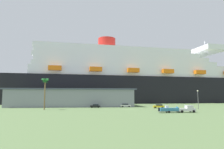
{
  "coord_description": "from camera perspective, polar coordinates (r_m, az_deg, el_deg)",
  "views": [
    {
      "loc": [
        -14.2,
        -77.52,
        5.0
      ],
      "look_at": [
        -2.21,
        44.18,
        18.21
      ],
      "focal_mm": 32.35,
      "sensor_mm": 36.0,
      "label": 1
    }
  ],
  "objects": [
    {
      "name": "parked_car_white_van",
      "position": [
        94.21,
        3.73,
        -8.69
      ],
      "size": [
        4.93,
        2.57,
        1.58
      ],
      "color": "white",
      "rests_on": "ground_plane"
    },
    {
      "name": "parked_car_black_coupe",
      "position": [
        89.67,
        -4.71,
        -8.81
      ],
      "size": [
        4.41,
        2.51,
        1.58
      ],
      "color": "black",
      "rests_on": "ground_plane"
    },
    {
      "name": "small_boat_on_trailer",
      "position": [
        65.13,
        16.3,
        -9.48
      ],
      "size": [
        8.03,
        2.27,
        2.15
      ],
      "color": "#595960",
      "rests_on": "ground_plane"
    },
    {
      "name": "parked_car_yellow_taxi",
      "position": [
        88.8,
        13.06,
        -8.7
      ],
      "size": [
        4.69,
        2.49,
        1.58
      ],
      "color": "yellow",
      "rests_on": "ground_plane"
    },
    {
      "name": "pickup_truck",
      "position": [
        67.28,
        20.38,
        -9.16
      ],
      "size": [
        5.64,
        2.37,
        2.2
      ],
      "color": "silver",
      "rests_on": "ground_plane"
    },
    {
      "name": "cruise_ship",
      "position": [
        157.88,
        7.8,
        -1.94
      ],
      "size": [
        223.2,
        60.93,
        58.23
      ],
      "color": "black",
      "rests_on": "ground_plane"
    },
    {
      "name": "terminal_building",
      "position": [
        106.43,
        -10.94,
        -6.41
      ],
      "size": [
        60.78,
        29.7,
        8.62
      ],
      "color": "gray",
      "rests_on": "ground_plane"
    },
    {
      "name": "palm_tree",
      "position": [
        80.62,
        -18.38,
        -2.4
      ],
      "size": [
        3.02,
        2.93,
        11.88
      ],
      "color": "brown",
      "rests_on": "ground_plane"
    },
    {
      "name": "ground_plane",
      "position": [
        108.56,
        1.92,
        -8.8
      ],
      "size": [
        600.0,
        600.0,
        0.0
      ],
      "primitive_type": "plane",
      "color": "#567042"
    },
    {
      "name": "street_lamp",
      "position": [
        86.53,
        23.11,
        -5.76
      ],
      "size": [
        0.56,
        0.56,
        7.39
      ],
      "color": "slate",
      "rests_on": "ground_plane"
    }
  ]
}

